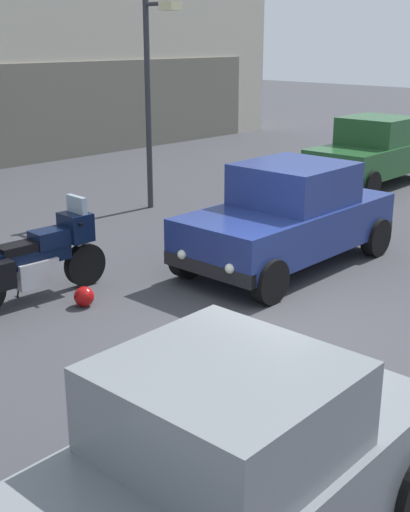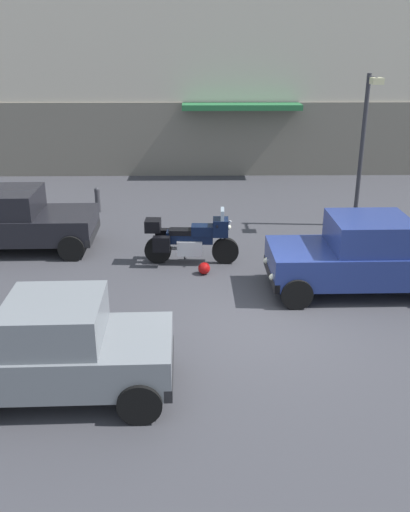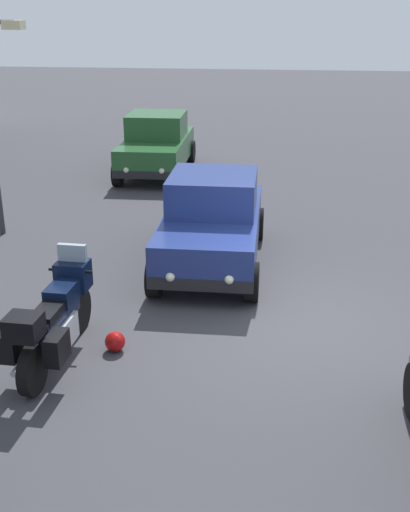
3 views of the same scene
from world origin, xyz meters
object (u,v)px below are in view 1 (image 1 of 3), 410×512
object	(u,v)px
motorcycle	(32,258)
car_compact_side	(224,473)
helmet	(84,297)
streetlamp_curbside	(153,83)
car_hatchback_near	(373,152)
car_wagon_end	(289,217)

from	to	relation	value
motorcycle	car_compact_side	size ratio (longest dim) A/B	0.64
motorcycle	car_compact_side	xyz separation A→B (m)	(-1.90, -5.27, 0.15)
car_compact_side	helmet	bearing A→B (deg)	-117.61
streetlamp_curbside	car_hatchback_near	bearing A→B (deg)	-20.65
car_hatchback_near	helmet	bearing A→B (deg)	6.35
motorcycle	helmet	size ratio (longest dim) A/B	8.08
car_compact_side	streetlamp_curbside	world-z (taller)	streetlamp_curbside
car_hatchback_near	car_compact_side	distance (m)	13.43
motorcycle	streetlamp_curbside	distance (m)	5.80
helmet	motorcycle	bearing A→B (deg)	116.14
helmet	streetlamp_curbside	distance (m)	6.07
helmet	car_hatchback_near	world-z (taller)	car_hatchback_near
car_hatchback_near	streetlamp_curbside	bearing A→B (deg)	-22.10
motorcycle	helmet	xyz separation A→B (m)	(0.34, -0.69, -0.48)
motorcycle	car_wagon_end	xyz separation A→B (m)	(3.64, -1.64, 0.19)
motorcycle	streetlamp_curbside	world-z (taller)	streetlamp_curbside
motorcycle	helmet	world-z (taller)	motorcycle
motorcycle	streetlamp_curbside	xyz separation A→B (m)	(4.74, 2.69, 1.98)
car_hatchback_near	car_wagon_end	bearing A→B (deg)	17.99
car_hatchback_near	car_wagon_end	world-z (taller)	same
motorcycle	car_hatchback_near	size ratio (longest dim) A/B	0.58
helmet	car_wagon_end	size ratio (longest dim) A/B	0.07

